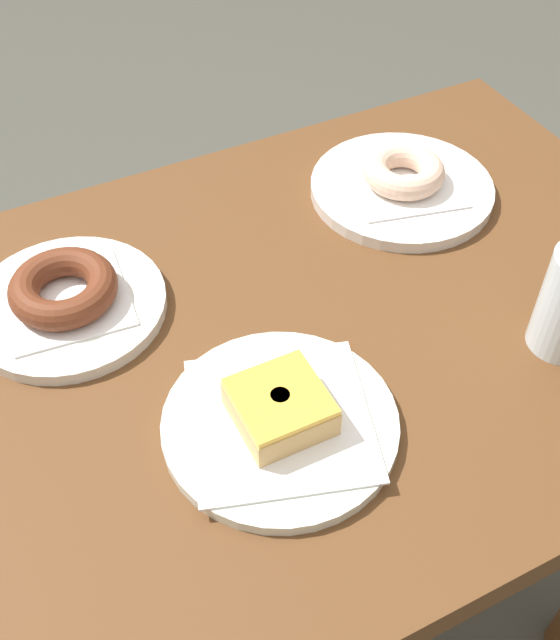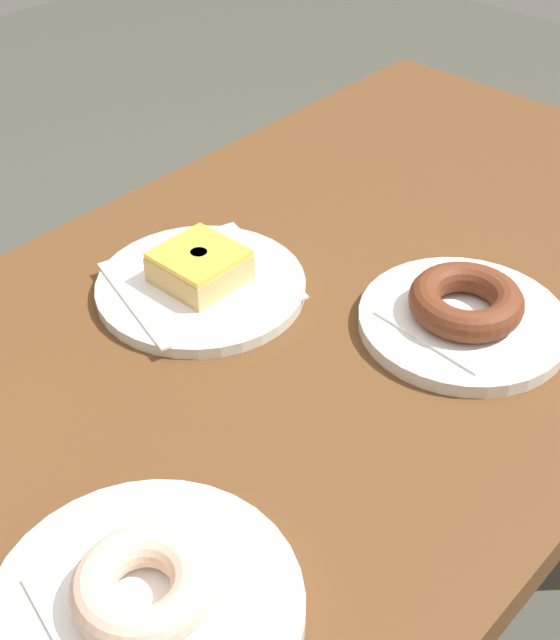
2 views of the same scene
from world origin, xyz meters
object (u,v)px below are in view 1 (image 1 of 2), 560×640
donut_glazed_square (280,406)px  donut_chocolate_ring (63,288)px  plate_glazed_square (280,424)px  donut_sugar_ring (404,171)px  plate_sugar_ring (402,189)px  plate_chocolate_ring (68,305)px

donut_glazed_square → donut_chocolate_ring: size_ratio=0.72×
plate_glazed_square → donut_sugar_ring: donut_sugar_ring is taller
plate_sugar_ring → donut_chocolate_ring: bearing=1.9°
plate_chocolate_ring → donut_chocolate_ring: size_ratio=1.84×
plate_sugar_ring → donut_chocolate_ring: 0.44m
donut_glazed_square → plate_glazed_square: bearing=104.0°
donut_sugar_ring → plate_chocolate_ring: bearing=1.9°
donut_glazed_square → plate_sugar_ring: 0.40m
plate_glazed_square → plate_sugar_ring: bearing=-139.5°
plate_sugar_ring → plate_chocolate_ring: bearing=1.9°
donut_sugar_ring → donut_chocolate_ring: same height
plate_glazed_square → donut_sugar_ring: size_ratio=2.21×
plate_chocolate_ring → plate_sugar_ring: bearing=-178.1°
plate_glazed_square → donut_chocolate_ring: bearing=-60.6°
donut_glazed_square → donut_chocolate_ring: bearing=-60.6°
donut_sugar_ring → plate_chocolate_ring: 0.44m
plate_glazed_square → donut_sugar_ring: bearing=-139.5°
plate_sugar_ring → plate_glazed_square: bearing=40.5°
donut_glazed_square → plate_sugar_ring: size_ratio=0.36×
plate_glazed_square → donut_chocolate_ring: 0.28m
plate_sugar_ring → donut_sugar_ring: 0.03m
donut_chocolate_ring → plate_chocolate_ring: bearing=0.0°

